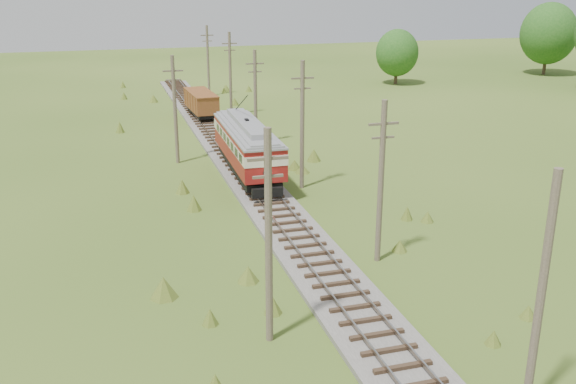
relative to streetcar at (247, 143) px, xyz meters
name	(u,v)px	position (x,y,z in m)	size (l,w,h in m)	color
railbed_main	(249,177)	(0.00, -0.28, -2.49)	(3.60, 96.00, 0.57)	#605B54
streetcar	(247,143)	(0.00, 0.00, 0.00)	(3.23, 12.77, 5.81)	black
gondola	(201,102)	(0.00, 21.69, -0.83)	(2.71, 7.31, 2.39)	black
gravel_pile	(243,131)	(2.51, 13.05, -2.18)	(2.94, 3.12, 1.07)	gray
utility_pole_r_1	(541,298)	(3.10, -29.28, 1.71)	(0.30, 0.30, 8.80)	brown
utility_pole_r_2	(381,181)	(3.30, -16.28, 1.74)	(1.60, 0.30, 8.60)	brown
utility_pole_r_3	(302,124)	(3.20, -3.28, 1.94)	(1.60, 0.30, 9.00)	brown
utility_pole_r_4	(255,97)	(3.00, 9.72, 1.64)	(1.60, 0.30, 8.40)	brown
utility_pole_r_5	(230,73)	(3.40, 22.72, 1.89)	(1.60, 0.30, 8.90)	brown
utility_pole_r_6	(208,60)	(3.20, 35.72, 1.79)	(1.60, 0.30, 8.70)	brown
utility_pole_l_a	(269,237)	(-4.20, -22.28, 1.94)	(1.60, 0.30, 9.00)	brown
utility_pole_l_b	(175,109)	(-4.50, 5.72, 1.74)	(1.60, 0.30, 8.60)	brown
tree_right_5	(549,33)	(56.00, 39.72, 3.51)	(8.40, 8.40, 10.82)	#38281C
tree_mid_b	(397,53)	(30.00, 37.72, 1.65)	(5.88, 5.88, 7.57)	#38281C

